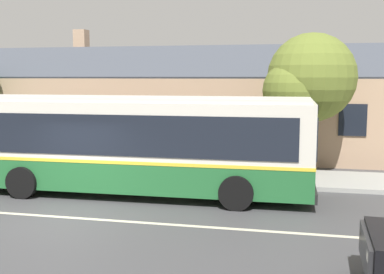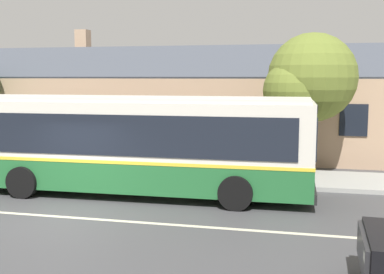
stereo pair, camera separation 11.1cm
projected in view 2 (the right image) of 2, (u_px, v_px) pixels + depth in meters
ground_plane at (59, 217)px, 13.04m from camera, size 300.00×300.00×0.00m
sidewalk_far at (134, 171)px, 18.83m from camera, size 60.00×3.00×0.15m
lane_divider_stripe at (59, 217)px, 13.04m from camera, size 60.00×0.16×0.01m
community_building at (187, 110)px, 25.74m from camera, size 23.68×9.43×6.41m
transit_bus at (131, 142)px, 15.40m from camera, size 11.55×2.90×3.13m
bench_down_street at (56, 156)px, 19.55m from camera, size 1.69×0.51×0.94m
street_tree_primary at (308, 81)px, 17.84m from camera, size 3.45×3.31×5.40m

